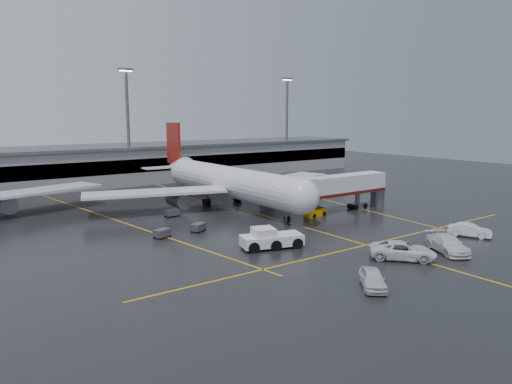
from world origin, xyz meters
TOP-DOWN VIEW (x-y plane):
  - ground at (0.00, 0.00)m, footprint 220.00×220.00m
  - apron_line_centre at (0.00, 0.00)m, footprint 0.25×90.00m
  - apron_line_stop at (0.00, -22.00)m, footprint 60.00×0.25m
  - apron_line_left at (-20.00, 10.00)m, footprint 9.99×69.35m
  - apron_line_right at (18.00, 10.00)m, footprint 7.57×69.64m
  - terminal at (0.00, 47.93)m, footprint 122.00×19.00m
  - light_mast_mid at (-5.00, 42.00)m, footprint 3.00×1.20m
  - light_mast_right at (40.00, 42.00)m, footprint 3.00×1.20m
  - main_airliner at (0.00, 9.70)m, footprint 48.80×45.60m
  - jet_bridge at (11.87, -6.00)m, footprint 19.90×3.40m
  - pushback_tractor at (-10.11, -16.15)m, footprint 7.76×4.88m
  - belt_loader at (6.18, -6.32)m, footprint 4.04×2.35m
  - service_van_a at (-1.13, -28.05)m, footprint 7.09×7.35m
  - service_van_b at (5.18, -29.39)m, footprint 5.56×7.13m
  - service_van_c at (13.85, -27.02)m, footprint 3.77×5.47m
  - service_van_d at (-10.42, -31.80)m, footprint 4.74×5.15m
  - baggage_cart_a at (-13.25, -4.32)m, footprint 2.38×2.09m
  - baggage_cart_b at (-18.52, -4.45)m, footprint 2.33×1.92m
  - baggage_cart_c at (-11.98, 6.40)m, footprint 2.03×1.34m

SIDE VIEW (x-z plane):
  - ground at x=0.00m, z-range 0.00..0.00m
  - apron_line_centre at x=0.00m, z-range 0.00..0.02m
  - apron_line_stop at x=0.00m, z-range 0.00..0.02m
  - apron_line_left at x=-20.00m, z-range 0.00..0.02m
  - apron_line_right at x=18.00m, z-range 0.00..0.02m
  - belt_loader at x=6.18m, z-range -0.61..1.80m
  - baggage_cart_a at x=-13.25m, z-range 0.07..1.19m
  - baggage_cart_b at x=-18.52m, z-range 0.07..1.19m
  - baggage_cart_c at x=-11.98m, z-range 0.07..1.19m
  - service_van_d at x=-10.42m, z-range 0.00..1.71m
  - service_van_c at x=13.85m, z-range 0.00..1.71m
  - service_van_b at x=5.18m, z-range 0.00..1.93m
  - service_van_a at x=-1.13m, z-range 0.00..1.94m
  - pushback_tractor at x=-10.11m, z-range -0.26..2.32m
  - jet_bridge at x=11.87m, z-range 0.91..6.96m
  - main_airliner at x=0.00m, z-range -2.84..11.26m
  - terminal at x=0.00m, z-range 0.02..8.62m
  - light_mast_mid at x=-5.00m, z-range 1.75..27.20m
  - light_mast_right at x=40.00m, z-range 1.75..27.20m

